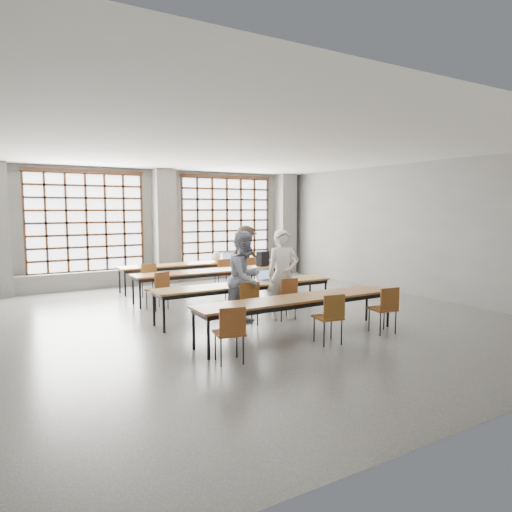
{
  "coord_description": "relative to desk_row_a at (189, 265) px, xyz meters",
  "views": [
    {
      "loc": [
        -4.73,
        -8.3,
        2.31
      ],
      "look_at": [
        0.42,
        0.4,
        1.25
      ],
      "focal_mm": 32.0,
      "sensor_mm": 36.0,
      "label": 1
    }
  ],
  "objects": [
    {
      "name": "plastic_bag",
      "position": [
        0.9,
        0.05,
        0.21
      ],
      "size": [
        0.27,
        0.22,
        0.29
      ],
      "primitive_type": "ellipsoid",
      "rotation": [
        0.0,
        0.0,
        -0.05
      ],
      "color": "white",
      "rests_on": "desk_row_a"
    },
    {
      "name": "chair_near_right",
      "position": [
        1.26,
        -6.35,
        -0.13
      ],
      "size": [
        0.48,
        0.48,
        0.88
      ],
      "color": "brown",
      "rests_on": "floor"
    },
    {
      "name": "backpack",
      "position": [
        1.51,
        -1.62,
        0.27
      ],
      "size": [
        0.36,
        0.28,
        0.4
      ],
      "primitive_type": "cube",
      "rotation": [
        0.0,
        0.0,
        0.29
      ],
      "color": "black",
      "rests_on": "desk_row_b"
    },
    {
      "name": "wall_right",
      "position": [
        4.74,
        -3.92,
        1.09
      ],
      "size": [
        0.0,
        11.0,
        11.0
      ],
      "primitive_type": "plane",
      "rotation": [
        1.57,
        0.0,
        -1.57
      ],
      "color": "slate",
      "rests_on": "floor"
    },
    {
      "name": "desk_row_a",
      "position": [
        0.0,
        0.0,
        0.0
      ],
      "size": [
        4.0,
        0.7,
        0.73
      ],
      "color": "brown",
      "rests_on": "floor"
    },
    {
      "name": "desk_row_b",
      "position": [
        -0.09,
        -1.67,
        0.0
      ],
      "size": [
        4.0,
        0.7,
        0.73
      ],
      "color": "brown",
      "rests_on": "floor"
    },
    {
      "name": "window_left",
      "position": [
        -2.51,
        1.5,
        1.24
      ],
      "size": [
        3.32,
        0.12,
        3.0
      ],
      "color": "white",
      "rests_on": "wall_back"
    },
    {
      "name": "student_back",
      "position": [
        1.6,
        -0.5,
        0.24
      ],
      "size": [
        1.29,
        0.93,
        1.8
      ],
      "primitive_type": "imported",
      "rotation": [
        0.0,
        0.0,
        0.25
      ],
      "color": "black",
      "rests_on": "floor"
    },
    {
      "name": "mouse",
      "position": [
        0.65,
        -3.92,
        0.08
      ],
      "size": [
        0.11,
        0.09,
        0.04
      ],
      "primitive_type": "ellipsoid",
      "rotation": [
        0.0,
        0.0,
        0.35
      ],
      "color": "silver",
      "rests_on": "desk_row_c"
    },
    {
      "name": "sill_ledge",
      "position": [
        -0.26,
        1.38,
        -0.41
      ],
      "size": [
        9.8,
        0.35,
        0.5
      ],
      "primitive_type": "cube",
      "color": "#5A5A57",
      "rests_on": "floor"
    },
    {
      "name": "wall_back",
      "position": [
        -0.26,
        1.58,
        1.09
      ],
      "size": [
        10.0,
        0.0,
        10.0
      ],
      "primitive_type": "plane",
      "rotation": [
        1.57,
        0.0,
        0.0
      ],
      "color": "slate",
      "rests_on": "floor"
    },
    {
      "name": "chair_near_left",
      "position": [
        -1.95,
        -6.35,
        -0.13
      ],
      "size": [
        0.5,
        0.5,
        0.88
      ],
      "color": "brown",
      "rests_on": "floor"
    },
    {
      "name": "chair_back_mid",
      "position": [
        0.79,
        -0.63,
        -0.13
      ],
      "size": [
        0.48,
        0.48,
        0.88
      ],
      "color": "brown",
      "rests_on": "floor"
    },
    {
      "name": "window_right",
      "position": [
        1.99,
        1.5,
        1.24
      ],
      "size": [
        3.32,
        0.12,
        3.0
      ],
      "color": "white",
      "rests_on": "wall_back"
    },
    {
      "name": "red_pouch",
      "position": [
        -1.93,
        -6.27,
        -0.16
      ],
      "size": [
        0.21,
        0.12,
        0.06
      ],
      "primitive_type": "cube",
      "rotation": [
        0.0,
        0.0,
        -0.22
      ],
      "color": "maroon",
      "rests_on": "chair_near_left"
    },
    {
      "name": "paper_sheet_b",
      "position": [
        -0.39,
        -1.72,
        0.07
      ],
      "size": [
        0.33,
        0.26,
        0.0
      ],
      "primitive_type": "cube",
      "rotation": [
        0.0,
        0.0,
        -0.18
      ],
      "color": "white",
      "rests_on": "desk_row_b"
    },
    {
      "name": "student_female",
      "position": [
        -0.6,
        -4.4,
        0.27
      ],
      "size": [
        1.13,
        1.04,
        1.86
      ],
      "primitive_type": "imported",
      "rotation": [
        0.0,
        0.0,
        0.48
      ],
      "color": "#19264D",
      "rests_on": "floor"
    },
    {
      "name": "chair_near_mid",
      "position": [
        -0.04,
        -6.35,
        -0.13
      ],
      "size": [
        0.48,
        0.48,
        0.88
      ],
      "color": "brown",
      "rests_on": "floor"
    },
    {
      "name": "desk_row_c",
      "position": [
        -0.3,
        -3.9,
        0.0
      ],
      "size": [
        4.0,
        0.7,
        0.73
      ],
      "color": "brown",
      "rests_on": "floor"
    },
    {
      "name": "laptop_front",
      "position": [
        0.24,
        -3.79,
        0.13
      ],
      "size": [
        0.39,
        0.34,
        0.26
      ],
      "color": "#B2B2B7",
      "rests_on": "desk_row_c"
    },
    {
      "name": "desk_row_d",
      "position": [
        -0.23,
        -5.72,
        0.0
      ],
      "size": [
        4.0,
        0.7,
        0.73
      ],
      "color": "brown",
      "rests_on": "floor"
    },
    {
      "name": "floor",
      "position": [
        -0.26,
        -3.92,
        -0.66
      ],
      "size": [
        11.0,
        11.0,
        0.0
      ],
      "primitive_type": "plane",
      "color": "#51524F",
      "rests_on": "ground"
    },
    {
      "name": "column_right",
      "position": [
        4.24,
        1.3,
        1.09
      ],
      "size": [
        0.6,
        0.55,
        3.5
      ],
      "primitive_type": "cube",
      "color": "#5A5A57",
      "rests_on": "floor"
    },
    {
      "name": "wall_front",
      "position": [
        -0.26,
        -9.42,
        1.09
      ],
      "size": [
        10.0,
        0.0,
        10.0
      ],
      "primitive_type": "plane",
      "rotation": [
        -1.57,
        0.0,
        0.0
      ],
      "color": "slate",
      "rests_on": "floor"
    },
    {
      "name": "chair_mid_right",
      "position": [
        1.72,
        -2.3,
        -0.13
      ],
      "size": [
        0.51,
        0.51,
        0.88
      ],
      "color": "brown",
      "rests_on": "floor"
    },
    {
      "name": "green_box",
      "position": [
        -0.35,
        -3.82,
        0.11
      ],
      "size": [
        0.27,
        0.18,
        0.09
      ],
      "primitive_type": "cube",
      "rotation": [
        0.0,
        0.0,
        -0.41
      ],
      "color": "#2F802A",
      "rests_on": "desk_row_c"
    },
    {
      "name": "paper_sheet_a",
      "position": [
        -0.69,
        -1.62,
        0.07
      ],
      "size": [
        0.31,
        0.24,
        0.0
      ],
      "primitive_type": "cube",
      "rotation": [
        0.0,
        0.0,
        0.09
      ],
      "color": "silver",
      "rests_on": "desk_row_b"
    },
    {
      "name": "chair_back_left",
      "position": [
        -1.41,
        -0.63,
        -0.13
      ],
      "size": [
        0.46,
        0.46,
        0.88
      ],
      "color": "brown",
      "rests_on": "floor"
    },
    {
      "name": "student_male",
      "position": [
        0.3,
        -4.4,
        0.27
      ],
      "size": [
        0.79,
        0.64,
        1.87
      ],
      "primitive_type": "imported",
      "rotation": [
        0.0,
        0.0,
        -0.32
      ],
      "color": "white",
      "rests_on": "floor"
    },
    {
      "name": "phone",
      "position": [
        -0.12,
        -4.0,
        0.07
      ],
      "size": [
        0.14,
        0.1,
        0.01
      ],
      "primitive_type": "cube",
      "rotation": [
        0.0,
        0.0,
        0.31
      ],
      "color": "black",
      "rests_on": "desk_row_c"
    },
    {
      "name": "ceiling",
      "position": [
        -0.26,
        -3.92,
        2.84
      ],
      "size": [
        11.0,
        11.0,
        0.0
      ],
      "primitive_type": "plane",
      "rotation": [
        3.14,
        0.0,
        0.0
      ],
      "color": "silver",
      "rests_on": "floor"
    },
    {
      "name": "laptop_back",
      "position": [
        1.36,
        0.11,
        0.13
      ],
      "size": [
        0.42,
        0.37,
        0.26
      ],
      "color": "silver",
      "rests_on": "desk_row_a"
    },
    {
      "name": "paper_sheet_c",
      "position": [
        0.01,
        -1.67,
        0.07
      ],
      "size": [
        0.33,
        0.27,
        0.0
      ],
      "primitive_type": "cube",
      "rotation": [
        0.0,
        0.0,
        0.21
      ],
      "color": "silver",
      "rests_on": "desk_row_b"
    },
    {
      "name": "chair_back_right",
      "position": [
        1.59,
        -0.63,
        -0.13
      ],
      "size": [
        0.45,
        0.46,
        0.88
      ],
      "color": "brown",
      "rests_on": "floor"
    },
    {
      "name": "chair_mid_centre",
      "position": [
        0.31,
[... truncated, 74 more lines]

